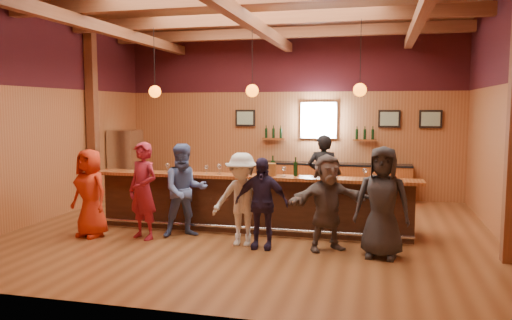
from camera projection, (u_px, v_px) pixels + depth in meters
The scene contains 27 objects.
room at pixel (253, 64), 9.44m from camera, with size 9.04×9.00×4.52m.
bar_counter at pixel (255, 203), 9.81m from camera, with size 6.30×1.07×1.11m.
back_bar_cabinet at pixel (332, 181), 12.98m from camera, with size 4.00×0.52×0.95m.
window at pixel (319, 120), 13.13m from camera, with size 0.95×0.09×0.95m.
framed_pictures at pixel (352, 119), 12.91m from camera, with size 5.35×0.05×0.45m.
wine_shelves at pixel (318, 137), 13.11m from camera, with size 3.00×0.18×0.30m.
pendant_lights at pixel (252, 90), 9.44m from camera, with size 4.24×0.24×1.37m.
stainless_fridge at pixel (126, 164), 13.11m from camera, with size 0.70×0.70×1.80m, color silver.
customer_orange at pixel (90, 193), 9.20m from camera, with size 0.80×0.52×1.63m, color red.
customer_redvest at pixel (143, 191), 9.03m from camera, with size 0.64×0.42×1.77m, color maroon.
customer_denim at pixel (185, 190), 9.19m from camera, with size 0.84×0.65×1.73m, color #4D609A.
customer_white at pixel (242, 199), 8.59m from camera, with size 1.04×0.60×1.61m, color silver.
customer_navy at pixel (261, 203), 8.43m from camera, with size 0.91×0.38×1.55m, color #251D3A.
customer_brown at pixel (327, 203), 8.30m from camera, with size 1.50×0.48×1.62m, color #584A46.
customer_dark at pixel (382, 202), 7.89m from camera, with size 0.87×0.57×1.78m, color #272629.
bartender at pixel (323, 177), 10.62m from camera, with size 0.66×0.43×1.82m, color black.
ice_bucket at pixel (270, 170), 9.32m from camera, with size 0.22×0.22×0.24m, color brown.
bottle_a at pixel (273, 167), 9.47m from camera, with size 0.08×0.08×0.37m.
bottle_b at pixel (296, 169), 9.32m from camera, with size 0.08×0.08×0.35m.
glass_a at pixel (137, 165), 10.03m from camera, with size 0.08×0.08×0.18m.
glass_b at pixel (146, 166), 9.83m from camera, with size 0.08×0.08×0.19m.
glass_c at pixel (167, 166), 9.82m from camera, with size 0.08×0.08×0.19m.
glass_d at pixel (206, 168), 9.65m from camera, with size 0.07×0.07×0.17m.
glass_e at pixel (219, 167), 9.57m from camera, with size 0.09×0.09×0.20m.
glass_f at pixel (284, 169), 9.21m from camera, with size 0.09×0.09×0.19m.
glass_g at pixel (328, 170), 9.18m from camera, with size 0.08×0.08×0.18m.
glass_h at pixel (365, 171), 8.97m from camera, with size 0.08×0.08×0.19m.
Camera 1 is at (2.35, -9.23, 2.38)m, focal length 35.00 mm.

